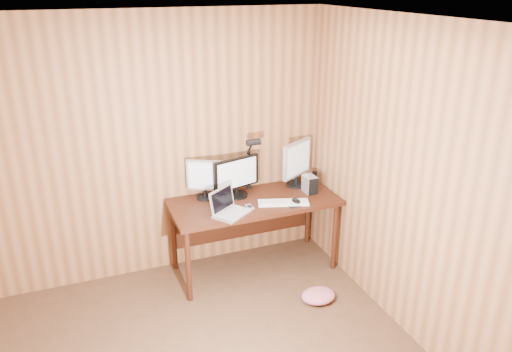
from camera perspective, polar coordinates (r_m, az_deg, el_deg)
room_shell at (r=2.91m, az=-5.77°, el=-9.03°), size 4.00×4.00×4.00m
desk at (r=4.89m, az=-0.52°, el=-3.77°), size 1.60×0.70×0.75m
monitor_center at (r=4.80m, az=-2.26°, el=-0.09°), size 0.49×0.22×0.39m
monitor_left at (r=4.76m, az=-5.91°, el=-0.28°), size 0.32×0.19×0.39m
monitor_right at (r=5.04m, az=4.69°, el=1.60°), size 0.38×0.24×0.47m
laptop at (r=4.50m, az=-3.24°, el=-3.64°), size 0.41×0.39×0.23m
keyboard at (r=4.71m, az=3.15°, el=-3.04°), size 0.50×0.29×0.02m
mousepad at (r=4.73m, az=4.59°, el=-3.13°), size 0.21×0.17×0.00m
mouse at (r=4.72m, az=4.60°, el=-2.89°), size 0.09×0.13×0.04m
hard_drive at (r=4.95m, az=6.17°, el=-0.94°), size 0.11×0.16×0.17m
phone at (r=4.63m, az=-0.71°, el=-3.55°), size 0.06×0.11×0.01m
speaker at (r=5.22m, az=6.70°, el=-0.06°), size 0.05×0.05×0.12m
desk_lamp at (r=4.86m, az=-0.56°, el=2.32°), size 0.14×0.19×0.59m
fabric_pile at (r=4.68m, az=7.13°, el=-13.43°), size 0.34×0.29×0.10m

